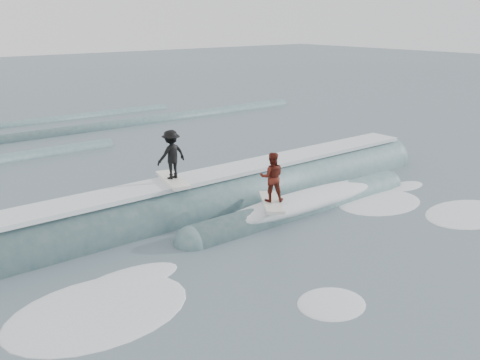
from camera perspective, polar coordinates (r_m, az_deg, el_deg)
ground at (r=16.12m, az=5.47°, el=-5.75°), size 160.00×160.00×0.00m
breaking_wave at (r=18.45m, az=-0.59°, el=-2.50°), size 20.18×3.91×2.26m
surfer_black at (r=16.93m, az=-7.33°, el=2.43°), size 1.04×2.07×1.66m
surfer_red at (r=16.72m, az=3.41°, el=-0.03°), size 1.56×1.97×1.67m
whitewater at (r=15.84m, az=8.54°, el=-6.29°), size 15.69×5.50×0.10m
far_swells at (r=30.26m, az=-20.74°, el=4.11°), size 37.60×8.65×0.80m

